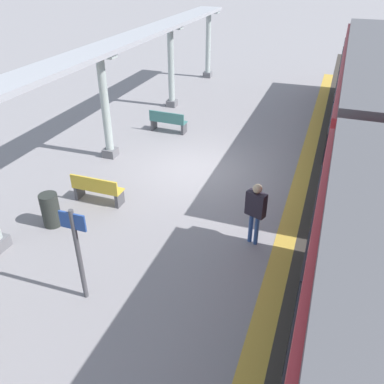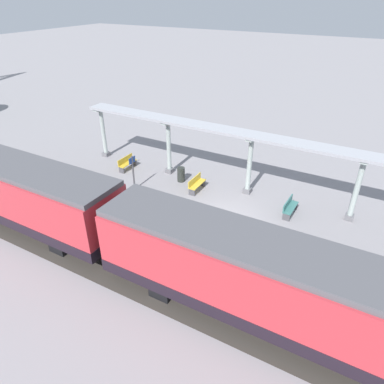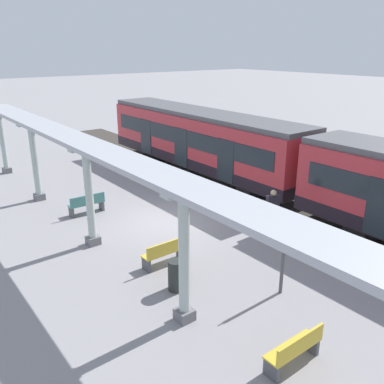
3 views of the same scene
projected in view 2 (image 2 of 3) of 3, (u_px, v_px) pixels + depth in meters
name	position (u px, v px, depth m)	size (l,w,h in m)	color
ground_plane	(225.00, 220.00, 18.63)	(176.00, 176.00, 0.00)	gray
tactile_edge_strip	(195.00, 257.00, 16.05)	(0.51, 28.49, 0.01)	gold
trackbed	(173.00, 282.00, 14.65)	(3.20, 40.49, 0.01)	#38332D
train_near_carriage	(284.00, 289.00, 11.86)	(2.65, 14.06, 3.48)	#BB2F38
train_far_carriage	(4.00, 186.00, 18.01)	(2.65, 14.06, 3.48)	#BB2F38
canopy_pillar_second	(357.00, 190.00, 17.74)	(1.10, 0.44, 3.58)	slate
canopy_pillar_third	(249.00, 166.00, 20.17)	(1.10, 0.44, 3.58)	slate
canopy_pillar_fourth	(169.00, 147.00, 22.48)	(1.10, 0.44, 3.58)	slate
canopy_pillar_fifth	(103.00, 132.00, 24.79)	(1.10, 0.44, 3.58)	slate
canopy_beam	(254.00, 136.00, 19.19)	(1.20, 23.02, 0.16)	#A8AAB2
bench_near_end	(127.00, 163.00, 23.65)	(1.50, 0.45, 0.86)	gold
bench_mid_platform	(289.00, 207.00, 18.89)	(1.51, 0.49, 0.86)	#3C7773
bench_far_end	(196.00, 184.00, 21.14)	(1.50, 0.45, 0.86)	gold
trash_bin	(181.00, 174.00, 22.13)	(0.48, 0.48, 0.93)	#292E2A
platform_info_sign	(133.00, 170.00, 20.80)	(0.56, 0.10, 2.20)	#4C4C51
passenger_waiting_near_edge	(146.00, 211.00, 17.46)	(0.53, 0.37, 1.68)	#304D8A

